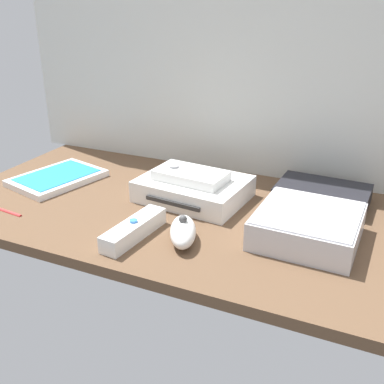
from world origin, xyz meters
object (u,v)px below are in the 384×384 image
object	(u,v)px
remote_nunchuk	(183,231)
remote_classic_pad	(191,175)
game_console	(194,189)
game_case	(57,178)
mini_computer	(308,226)
remote_wand	(134,230)
network_router	(322,194)
stylus_pen	(5,210)

from	to	relation	value
remote_nunchuk	remote_classic_pad	distance (cm)	17.78
game_console	game_case	world-z (taller)	game_console
mini_computer	game_case	xyz separation A→B (cm)	(-56.92, 3.64, -1.88)
game_console	remote_classic_pad	world-z (taller)	remote_classic_pad
remote_wand	remote_nunchuk	distance (cm)	8.72
remote_wand	remote_nunchuk	world-z (taller)	remote_nunchuk
remote_classic_pad	remote_wand	bearing A→B (deg)	-92.10
mini_computer	game_case	distance (cm)	57.07
mini_computer	remote_classic_pad	distance (cm)	26.13
game_case	remote_wand	distance (cm)	33.12
network_router	remote_wand	bearing A→B (deg)	-131.28
mini_computer	game_case	bearing A→B (deg)	176.34
remote_classic_pad	game_console	bearing A→B (deg)	77.30
remote_nunchuk	stylus_pen	bearing A→B (deg)	161.40
network_router	remote_wand	distance (cm)	39.35
game_console	stylus_pen	distance (cm)	37.50
stylus_pen	mini_computer	bearing A→B (deg)	13.21
mini_computer	game_case	size ratio (longest dim) A/B	0.81
game_case	mini_computer	bearing A→B (deg)	10.42
remote_classic_pad	stylus_pen	bearing A→B (deg)	-141.65
mini_computer	network_router	world-z (taller)	mini_computer
stylus_pen	game_case	bearing A→B (deg)	93.11
remote_nunchuk	game_console	bearing A→B (deg)	84.35
remote_nunchuk	remote_wand	bearing A→B (deg)	169.45
network_router	game_console	bearing A→B (deg)	-156.95
game_console	remote_nunchuk	world-z (taller)	remote_nunchuk
game_case	remote_classic_pad	bearing A→B (deg)	19.77
stylus_pen	remote_wand	bearing A→B (deg)	3.07
game_console	remote_classic_pad	size ratio (longest dim) A/B	1.48
mini_computer	remote_wand	size ratio (longest dim) A/B	1.16
remote_wand	stylus_pen	xyz separation A→B (cm)	(-28.47, -1.53, -1.16)
game_case	remote_wand	xyz separation A→B (cm)	(29.38, -15.26, 0.75)
game_console	remote_wand	xyz separation A→B (cm)	(-2.72, -19.21, -0.69)
mini_computer	stylus_pen	xyz separation A→B (cm)	(-56.01, -13.15, -2.29)
mini_computer	remote_nunchuk	size ratio (longest dim) A/B	1.61
game_console	game_case	size ratio (longest dim) A/B	1.03
network_router	remote_classic_pad	world-z (taller)	remote_classic_pad
remote_nunchuk	remote_classic_pad	bearing A→B (deg)	85.96
mini_computer	game_console	bearing A→B (deg)	162.99
remote_nunchuk	remote_classic_pad	world-z (taller)	remote_classic_pad
network_router	stylus_pen	bearing A→B (deg)	-149.20
game_console	stylus_pen	bearing A→B (deg)	-140.98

